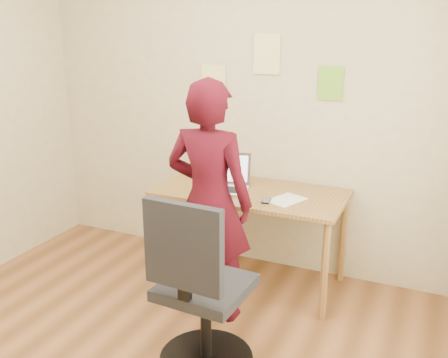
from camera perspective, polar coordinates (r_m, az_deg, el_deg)
The scene contains 10 objects.
room at distance 2.50m, azimuth -13.64°, elevation 3.54°, with size 3.58×3.58×2.78m.
desk at distance 3.74m, azimuth 3.04°, elevation -2.63°, with size 1.40×0.70×0.74m.
laptop at distance 3.74m, azimuth 0.14°, elevation -0.34°, with size 0.41×0.38×0.25m.
paper_sheet at distance 3.55m, azimuth 7.13°, elevation -2.36°, with size 0.19×0.27×0.00m, color white.
phone at distance 3.50m, azimuth 4.86°, elevation -2.52°, with size 0.07×0.12×0.01m.
wall_note_left at distance 4.06m, azimuth -1.22°, elevation 10.86°, with size 0.21×0.00×0.30m, color #F4E792.
wall_note_mid at distance 3.88m, azimuth 4.89°, elevation 14.06°, with size 0.21×0.00×0.30m, color #F4E792.
wall_note_right at distance 3.75m, azimuth 12.10°, elevation 10.62°, with size 0.18×0.00×0.24m, color #70BC2A.
office_chair at distance 2.87m, azimuth -2.83°, elevation -13.45°, with size 0.56×0.56×1.07m.
person at distance 3.27m, azimuth -1.70°, elevation -2.65°, with size 0.59×0.39×1.62m, color #3C0811.
Camera 1 is at (1.50, -1.91, 1.91)m, focal length 40.00 mm.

